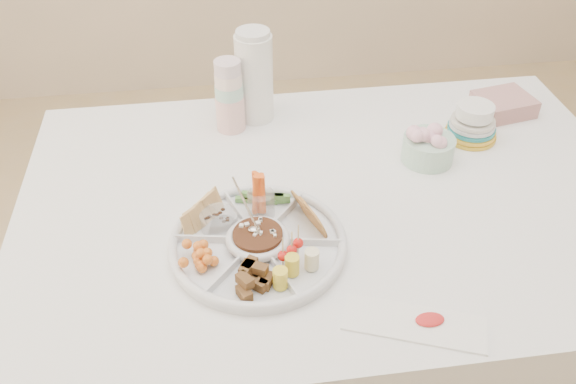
{
  "coord_description": "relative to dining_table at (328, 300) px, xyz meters",
  "views": [
    {
      "loc": [
        -0.27,
        -1.12,
        1.68
      ],
      "look_at": [
        -0.12,
        -0.06,
        0.83
      ],
      "focal_mm": 38.0,
      "sensor_mm": 36.0,
      "label": 1
    }
  ],
  "objects": [
    {
      "name": "placemat",
      "position": [
        0.07,
        -0.41,
        0.38
      ],
      "size": [
        0.29,
        0.18,
        0.01
      ],
      "primitive_type": "cube",
      "rotation": [
        0.0,
        0.0,
        -0.37
      ],
      "color": "white",
      "rests_on": "dining_table"
    },
    {
      "name": "tortillas",
      "position": [
        -0.08,
        -0.12,
        0.42
      ],
      "size": [
        0.11,
        0.11,
        0.06
      ],
      "primitive_type": null,
      "rotation": [
        0.0,
        0.0,
        -0.18
      ],
      "color": "#BE8333",
      "rests_on": "party_tray"
    },
    {
      "name": "napkin_stack",
      "position": [
        0.56,
        0.31,
        0.4
      ],
      "size": [
        0.17,
        0.16,
        0.05
      ],
      "primitive_type": "cube",
      "rotation": [
        0.0,
        0.0,
        0.19
      ],
      "color": "tan",
      "rests_on": "dining_table"
    },
    {
      "name": "carrot_cucumber",
      "position": [
        -0.18,
        -0.03,
        0.44
      ],
      "size": [
        0.14,
        0.14,
        0.11
      ],
      "primitive_type": null,
      "rotation": [
        0.0,
        0.0,
        -0.18
      ],
      "color": "orange",
      "rests_on": "party_tray"
    },
    {
      "name": "floor",
      "position": [
        0.0,
        0.0,
        -0.38
      ],
      "size": [
        4.0,
        4.0,
        0.0
      ],
      "primitive_type": "plane",
      "color": "tan",
      "rests_on": "ground"
    },
    {
      "name": "party_tray",
      "position": [
        -0.2,
        -0.16,
        0.4
      ],
      "size": [
        0.44,
        0.44,
        0.04
      ],
      "primitive_type": "cylinder",
      "rotation": [
        0.0,
        0.0,
        -0.18
      ],
      "color": "silver",
      "rests_on": "dining_table"
    },
    {
      "name": "cup_stack",
      "position": [
        -0.23,
        0.34,
        0.49
      ],
      "size": [
        0.08,
        0.08,
        0.22
      ],
      "primitive_type": "cylinder",
      "rotation": [
        0.0,
        0.0,
        -0.02
      ],
      "color": "silver",
      "rests_on": "dining_table"
    },
    {
      "name": "plate_stack",
      "position": [
        0.42,
        0.2,
        0.42
      ],
      "size": [
        0.14,
        0.14,
        0.09
      ],
      "primitive_type": "cylinder",
      "rotation": [
        0.0,
        0.0,
        0.03
      ],
      "color": "yellow",
      "rests_on": "dining_table"
    },
    {
      "name": "cherries",
      "position": [
        -0.33,
        -0.2,
        0.42
      ],
      "size": [
        0.11,
        0.11,
        0.04
      ],
      "primitive_type": null,
      "rotation": [
        0.0,
        0.0,
        -0.18
      ],
      "color": "orange",
      "rests_on": "party_tray"
    },
    {
      "name": "granola_chunks",
      "position": [
        -0.23,
        -0.29,
        0.42
      ],
      "size": [
        0.11,
        0.11,
        0.04
      ],
      "primitive_type": null,
      "rotation": [
        0.0,
        0.0,
        -0.18
      ],
      "color": "brown",
      "rests_on": "party_tray"
    },
    {
      "name": "pita_raisins",
      "position": [
        -0.3,
        -0.07,
        0.42
      ],
      "size": [
        0.13,
        0.13,
        0.06
      ],
      "primitive_type": null,
      "rotation": [
        0.0,
        0.0,
        -0.18
      ],
      "color": "tan",
      "rests_on": "party_tray"
    },
    {
      "name": "banana_tomato",
      "position": [
        -0.1,
        -0.24,
        0.44
      ],
      "size": [
        0.11,
        0.11,
        0.08
      ],
      "primitive_type": null,
      "rotation": [
        0.0,
        0.0,
        -0.18
      ],
      "color": "#F7DA82",
      "rests_on": "party_tray"
    },
    {
      "name": "flower_bowl",
      "position": [
        0.27,
        0.11,
        0.43
      ],
      "size": [
        0.17,
        0.17,
        0.1
      ],
      "primitive_type": "cylinder",
      "rotation": [
        0.0,
        0.0,
        0.28
      ],
      "color": "silver",
      "rests_on": "dining_table"
    },
    {
      "name": "thermos",
      "position": [
        -0.15,
        0.39,
        0.51
      ],
      "size": [
        0.13,
        0.13,
        0.27
      ],
      "primitive_type": "cylinder",
      "rotation": [
        0.0,
        0.0,
        0.3
      ],
      "color": "white",
      "rests_on": "dining_table"
    },
    {
      "name": "dining_table",
      "position": [
        0.0,
        0.0,
        0.0
      ],
      "size": [
        1.52,
        1.02,
        0.76
      ],
      "primitive_type": "cube",
      "color": "white",
      "rests_on": "floor"
    },
    {
      "name": "bean_dip",
      "position": [
        -0.2,
        -0.16,
        0.41
      ],
      "size": [
        0.13,
        0.13,
        0.04
      ],
      "primitive_type": "cylinder",
      "rotation": [
        0.0,
        0.0,
        -0.18
      ],
      "color": "#4C2415",
      "rests_on": "party_tray"
    }
  ]
}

